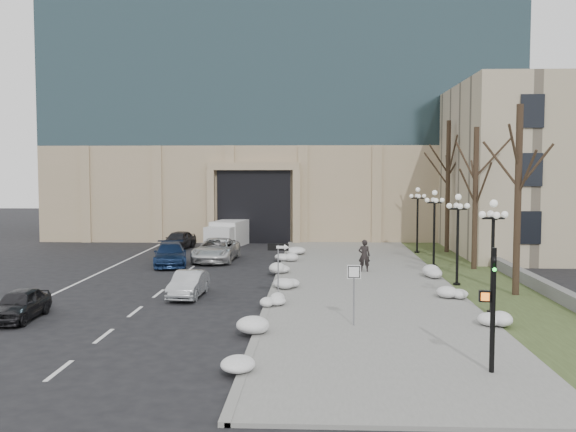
% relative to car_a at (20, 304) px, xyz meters
% --- Properties ---
extents(ground, '(160.00, 160.00, 0.00)m').
position_rel_car_a_xyz_m(ground, '(10.68, -4.35, -0.62)').
color(ground, black).
rests_on(ground, ground).
extents(sidewalk, '(9.00, 40.00, 0.12)m').
position_rel_car_a_xyz_m(sidewalk, '(14.18, 9.65, -0.56)').
color(sidewalk, gray).
rests_on(sidewalk, ground).
extents(curb, '(0.30, 40.00, 0.14)m').
position_rel_car_a_xyz_m(curb, '(9.68, 9.65, -0.55)').
color(curb, gray).
rests_on(curb, ground).
extents(grass_strip, '(4.00, 40.00, 0.10)m').
position_rel_car_a_xyz_m(grass_strip, '(20.68, 9.65, -0.57)').
color(grass_strip, '#384422').
rests_on(grass_strip, ground).
extents(stone_wall, '(0.50, 30.00, 0.70)m').
position_rel_car_a_xyz_m(stone_wall, '(22.68, 11.65, -0.27)').
color(stone_wall, slate).
rests_on(stone_wall, ground).
extents(office_tower, '(40.00, 24.70, 36.00)m').
position_rel_car_a_xyz_m(office_tower, '(8.67, 39.23, 17.88)').
color(office_tower, tan).
rests_on(office_tower, ground).
extents(car_a, '(1.54, 3.66, 1.24)m').
position_rel_car_a_xyz_m(car_a, '(0.00, 0.00, 0.00)').
color(car_a, black).
rests_on(car_a, ground).
extents(car_b, '(1.44, 3.74, 1.21)m').
position_rel_car_a_xyz_m(car_b, '(5.80, 4.86, -0.01)').
color(car_b, '#AFB2B7').
rests_on(car_b, ground).
extents(car_c, '(2.96, 5.18, 1.41)m').
position_rel_car_a_xyz_m(car_c, '(2.65, 14.80, 0.09)').
color(car_c, navy).
rests_on(car_c, ground).
extents(car_d, '(2.73, 5.53, 1.51)m').
position_rel_car_a_xyz_m(car_d, '(5.22, 16.85, 0.14)').
color(car_d, silver).
rests_on(car_d, ground).
extents(car_e, '(2.35, 4.34, 1.40)m').
position_rel_car_a_xyz_m(car_e, '(1.34, 23.26, 0.08)').
color(car_e, '#2C2C31').
rests_on(car_e, ground).
extents(pedestrian, '(0.69, 0.47, 1.85)m').
position_rel_car_a_xyz_m(pedestrian, '(14.56, 12.24, 0.43)').
color(pedestrian, black).
rests_on(pedestrian, sidewalk).
extents(box_truck, '(3.29, 6.51, 1.97)m').
position_rel_car_a_xyz_m(box_truck, '(4.90, 25.98, 0.34)').
color(box_truck, silver).
rests_on(box_truck, ground).
extents(one_way_sign, '(1.00, 0.30, 2.68)m').
position_rel_car_a_xyz_m(one_way_sign, '(10.24, 3.74, 1.59)').
color(one_way_sign, slate).
rests_on(one_way_sign, ground).
extents(keep_sign, '(0.52, 0.10, 2.40)m').
position_rel_car_a_xyz_m(keep_sign, '(13.20, -0.83, 1.15)').
color(keep_sign, slate).
rests_on(keep_sign, ground).
extents(traffic_signal, '(0.64, 0.85, 3.73)m').
position_rel_car_a_xyz_m(traffic_signal, '(16.81, -6.29, 1.23)').
color(traffic_signal, black).
rests_on(traffic_signal, ground).
extents(snow_clump_a, '(1.10, 1.60, 0.36)m').
position_rel_car_a_xyz_m(snow_clump_a, '(9.88, -6.90, -0.32)').
color(snow_clump_a, white).
rests_on(snow_clump_a, sidewalk).
extents(snow_clump_b, '(1.10, 1.60, 0.36)m').
position_rel_car_a_xyz_m(snow_clump_b, '(9.80, -2.41, -0.32)').
color(snow_clump_b, white).
rests_on(snow_clump_b, sidewalk).
extents(snow_clump_c, '(1.10, 1.60, 0.36)m').
position_rel_car_a_xyz_m(snow_clump_c, '(9.97, 2.73, -0.32)').
color(snow_clump_c, white).
rests_on(snow_clump_c, sidewalk).
extents(snow_clump_d, '(1.10, 1.60, 0.36)m').
position_rel_car_a_xyz_m(snow_clump_d, '(10.27, 6.86, -0.32)').
color(snow_clump_d, white).
rests_on(snow_clump_d, sidewalk).
extents(snow_clump_e, '(1.10, 1.60, 0.36)m').
position_rel_car_a_xyz_m(snow_clump_e, '(9.87, 11.66, -0.32)').
color(snow_clump_e, white).
rests_on(snow_clump_e, sidewalk).
extents(snow_clump_f, '(1.10, 1.60, 0.36)m').
position_rel_car_a_xyz_m(snow_clump_f, '(9.84, 16.29, -0.32)').
color(snow_clump_f, white).
rests_on(snow_clump_f, sidewalk).
extents(snow_clump_g, '(1.10, 1.60, 0.36)m').
position_rel_car_a_xyz_m(snow_clump_g, '(10.11, 20.12, -0.32)').
color(snow_clump_g, white).
rests_on(snow_clump_g, sidewalk).
extents(snow_clump_h, '(1.10, 1.60, 0.36)m').
position_rel_car_a_xyz_m(snow_clump_h, '(18.39, -0.77, -0.32)').
color(snow_clump_h, white).
rests_on(snow_clump_h, sidewalk).
extents(snow_clump_i, '(1.10, 1.60, 0.36)m').
position_rel_car_a_xyz_m(snow_clump_i, '(18.16, 4.62, -0.32)').
color(snow_clump_i, white).
rests_on(snow_clump_i, sidewalk).
extents(snow_clump_j, '(1.10, 1.60, 0.36)m').
position_rel_car_a_xyz_m(snow_clump_j, '(18.22, 10.50, -0.32)').
color(snow_clump_j, white).
rests_on(snow_clump_j, sidewalk).
extents(lamppost_a, '(1.18, 1.18, 4.76)m').
position_rel_car_a_xyz_m(lamppost_a, '(18.98, 1.65, 2.46)').
color(lamppost_a, black).
rests_on(lamppost_a, ground).
extents(lamppost_b, '(1.18, 1.18, 4.76)m').
position_rel_car_a_xyz_m(lamppost_b, '(18.98, 8.15, 2.46)').
color(lamppost_b, black).
rests_on(lamppost_b, ground).
extents(lamppost_c, '(1.18, 1.18, 4.76)m').
position_rel_car_a_xyz_m(lamppost_c, '(18.98, 14.65, 2.46)').
color(lamppost_c, black).
rests_on(lamppost_c, ground).
extents(lamppost_d, '(1.18, 1.18, 4.76)m').
position_rel_car_a_xyz_m(lamppost_d, '(18.98, 21.15, 2.46)').
color(lamppost_d, black).
rests_on(lamppost_d, ground).
extents(tree_near, '(3.20, 3.20, 9.00)m').
position_rel_car_a_xyz_m(tree_near, '(21.18, 5.65, 5.21)').
color(tree_near, black).
rests_on(tree_near, ground).
extents(tree_mid, '(3.20, 3.20, 8.50)m').
position_rel_car_a_xyz_m(tree_mid, '(21.18, 13.65, 4.89)').
color(tree_mid, black).
rests_on(tree_mid, ground).
extents(tree_far, '(3.20, 3.20, 9.50)m').
position_rel_car_a_xyz_m(tree_far, '(21.18, 21.65, 5.53)').
color(tree_far, black).
rests_on(tree_far, ground).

